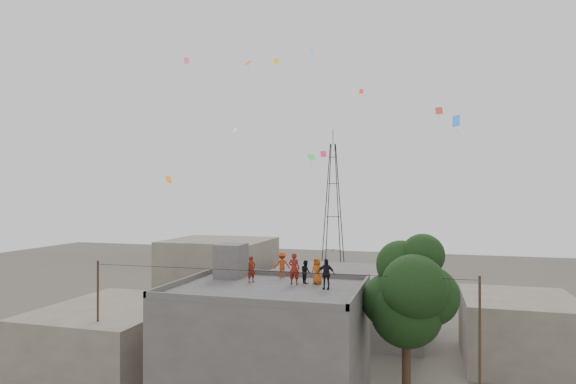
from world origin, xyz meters
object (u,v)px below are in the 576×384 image
tree (410,294)px  person_red_adult (294,269)px  stair_head_box (231,261)px  person_dark_adult (326,274)px  transmission_tower (333,210)px

tree → person_red_adult: size_ratio=5.21×
stair_head_box → person_dark_adult: bearing=-18.2°
tree → person_dark_adult: 4.37m
stair_head_box → tree: bearing=-10.7°
tree → person_red_adult: tree is taller
stair_head_box → transmission_tower: transmission_tower is taller
stair_head_box → transmission_tower: size_ratio=0.10×
tree → transmission_tower: size_ratio=0.45×
stair_head_box → transmission_tower: (-0.80, 37.40, 1.97)m
tree → person_dark_adult: tree is taller
tree → person_dark_adult: bearing=-179.3°
tree → person_red_adult: (-6.28, 0.80, 0.87)m
tree → transmission_tower: transmission_tower is taller
transmission_tower → person_red_adult: 38.99m
person_dark_adult → tree: bearing=0.1°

